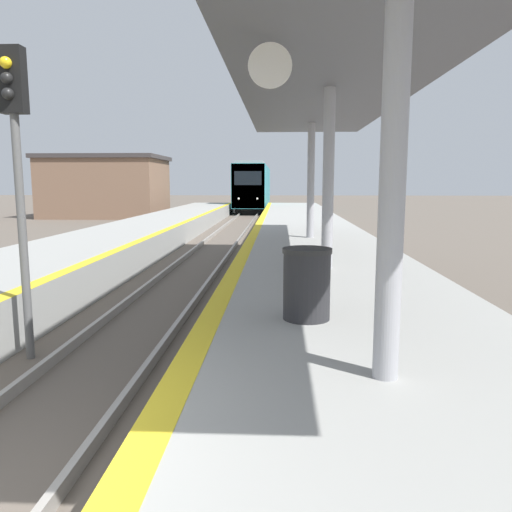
{
  "coord_description": "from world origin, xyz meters",
  "views": [
    {
      "loc": [
        2.53,
        -2.94,
        2.6
      ],
      "look_at": [
        1.34,
        21.59,
        -1.02
      ],
      "focal_mm": 35.0,
      "sensor_mm": 36.0,
      "label": 1
    }
  ],
  "objects": [
    {
      "name": "trash_bin",
      "position": [
        2.87,
        3.24,
        1.34
      ],
      "size": [
        0.62,
        0.62,
        0.91
      ],
      "color": "#262628",
      "rests_on": "platform_right"
    },
    {
      "name": "station_canopy",
      "position": [
        3.48,
        7.05,
        4.43
      ],
      "size": [
        3.61,
        17.11,
        3.73
      ],
      "color": "#99999E",
      "rests_on": "platform_right"
    },
    {
      "name": "train",
      "position": [
        0.0,
        45.41,
        2.21
      ],
      "size": [
        2.65,
        18.58,
        4.34
      ],
      "color": "black",
      "rests_on": "ground"
    },
    {
      "name": "station_building",
      "position": [
        -10.71,
        34.71,
        2.32
      ],
      "size": [
        8.77,
        6.71,
        4.61
      ],
      "color": "brown",
      "rests_on": "ground"
    },
    {
      "name": "signal_near",
      "position": [
        -1.18,
        4.03,
        3.11
      ],
      "size": [
        0.36,
        0.31,
        4.45
      ],
      "color": "#595959",
      "rests_on": "ground"
    }
  ]
}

